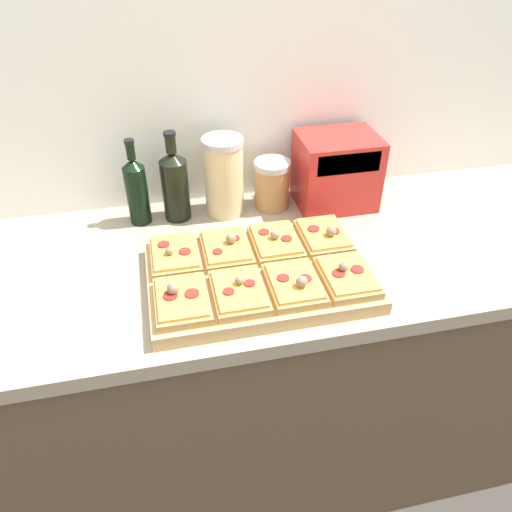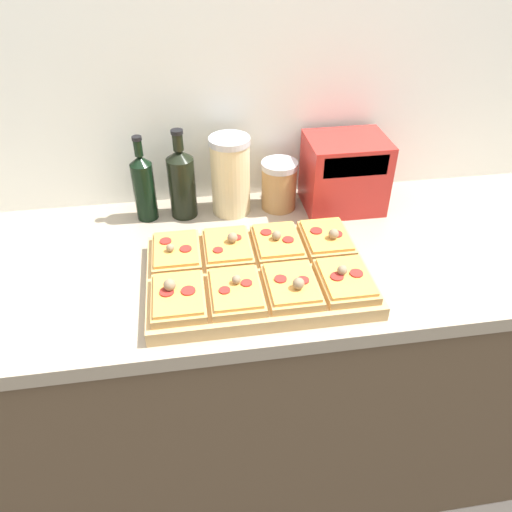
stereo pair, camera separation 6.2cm
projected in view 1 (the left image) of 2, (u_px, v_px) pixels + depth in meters
The scene contains 16 objects.
wall_back at pixel (229, 88), 1.41m from camera, with size 6.00×0.06×2.50m.
kitchen_counter at pixel (256, 369), 1.60m from camera, with size 2.63×0.67×0.92m.
cutting_board at pixel (259, 276), 1.22m from camera, with size 0.53×0.37×0.04m, color tan.
pizza_slice_back_left at pixel (175, 255), 1.24m from camera, with size 0.12×0.16×0.05m.
pizza_slice_back_midleft at pixel (226, 248), 1.26m from camera, with size 0.12×0.16×0.05m.
pizza_slice_back_midright at pixel (276, 242), 1.28m from camera, with size 0.12×0.16×0.05m.
pizza_slice_back_right at pixel (324, 236), 1.30m from camera, with size 0.12×0.16×0.05m.
pizza_slice_front_left at pixel (182, 300), 1.10m from camera, with size 0.12×0.16×0.06m.
pizza_slice_front_midleft at pixel (239, 292), 1.12m from camera, with size 0.12×0.16×0.05m.
pizza_slice_front_midright at pixel (295, 284), 1.15m from camera, with size 0.12×0.16×0.05m.
pizza_slice_front_right at pixel (347, 276), 1.17m from camera, with size 0.12×0.16×0.05m.
olive_oil_bottle at pixel (137, 190), 1.39m from camera, with size 0.06×0.06×0.25m.
wine_bottle at pixel (175, 184), 1.41m from camera, with size 0.08×0.08×0.26m.
grain_jar_tall at pixel (224, 176), 1.43m from camera, with size 0.12×0.12×0.23m.
grain_jar_short at pixel (272, 184), 1.48m from camera, with size 0.11×0.11×0.15m.
toaster_oven at pixel (336, 171), 1.48m from camera, with size 0.25×0.18×0.22m.
Camera 1 is at (-0.23, -0.72, 1.71)m, focal length 35.00 mm.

